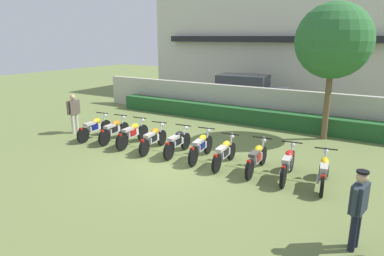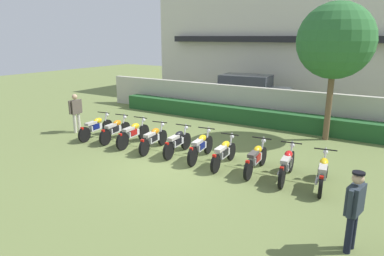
# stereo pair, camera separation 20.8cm
# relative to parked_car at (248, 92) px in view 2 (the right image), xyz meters

# --- Properties ---
(ground) EXTENTS (60.00, 60.00, 0.00)m
(ground) POSITION_rel_parked_car_xyz_m (1.57, -9.35, -0.94)
(ground) COLOR olive
(building) EXTENTS (19.06, 6.50, 7.21)m
(building) POSITION_rel_parked_car_xyz_m (1.57, 5.53, 2.67)
(building) COLOR beige
(building) RESTS_ON ground
(compound_wall) EXTENTS (18.11, 0.30, 1.63)m
(compound_wall) POSITION_rel_parked_car_xyz_m (1.57, -2.53, -0.12)
(compound_wall) COLOR #BCB7A8
(compound_wall) RESTS_ON ground
(hedge_row) EXTENTS (14.49, 0.70, 0.73)m
(hedge_row) POSITION_rel_parked_car_xyz_m (1.57, -3.23, -0.57)
(hedge_row) COLOR #235628
(hedge_row) RESTS_ON ground
(parked_car) EXTENTS (4.65, 2.41, 1.89)m
(parked_car) POSITION_rel_parked_car_xyz_m (0.00, 0.00, 0.00)
(parked_car) COLOR #9EA3A8
(parked_car) RESTS_ON ground
(tree_near_inspector) EXTENTS (2.81, 2.81, 5.20)m
(tree_near_inspector) POSITION_rel_parked_car_xyz_m (5.07, -3.96, 2.85)
(tree_near_inspector) COLOR brown
(tree_near_inspector) RESTS_ON ground
(motorcycle_in_row_0) EXTENTS (0.60, 1.95, 0.96)m
(motorcycle_in_row_0) POSITION_rel_parked_car_xyz_m (-2.76, -8.67, -0.49)
(motorcycle_in_row_0) COLOR black
(motorcycle_in_row_0) RESTS_ON ground
(motorcycle_in_row_1) EXTENTS (0.60, 1.87, 0.96)m
(motorcycle_in_row_1) POSITION_rel_parked_car_xyz_m (-1.82, -8.55, -0.49)
(motorcycle_in_row_1) COLOR black
(motorcycle_in_row_1) RESTS_ON ground
(motorcycle_in_row_2) EXTENTS (0.60, 1.96, 0.98)m
(motorcycle_in_row_2) POSITION_rel_parked_car_xyz_m (-0.87, -8.57, -0.48)
(motorcycle_in_row_2) COLOR black
(motorcycle_in_row_2) RESTS_ON ground
(motorcycle_in_row_3) EXTENTS (0.60, 1.88, 0.95)m
(motorcycle_in_row_3) POSITION_rel_parked_car_xyz_m (0.16, -8.65, -0.49)
(motorcycle_in_row_3) COLOR black
(motorcycle_in_row_3) RESTS_ON ground
(motorcycle_in_row_4) EXTENTS (0.60, 1.82, 0.96)m
(motorcycle_in_row_4) POSITION_rel_parked_car_xyz_m (1.13, -8.56, -0.49)
(motorcycle_in_row_4) COLOR black
(motorcycle_in_row_4) RESTS_ON ground
(motorcycle_in_row_5) EXTENTS (0.60, 1.94, 0.97)m
(motorcycle_in_row_5) POSITION_rel_parked_car_xyz_m (2.07, -8.57, -0.48)
(motorcycle_in_row_5) COLOR black
(motorcycle_in_row_5) RESTS_ON ground
(motorcycle_in_row_6) EXTENTS (0.60, 1.83, 0.94)m
(motorcycle_in_row_6) POSITION_rel_parked_car_xyz_m (2.99, -8.69, -0.50)
(motorcycle_in_row_6) COLOR black
(motorcycle_in_row_6) RESTS_ON ground
(motorcycle_in_row_7) EXTENTS (0.60, 1.93, 0.95)m
(motorcycle_in_row_7) POSITION_rel_parked_car_xyz_m (4.03, -8.62, -0.49)
(motorcycle_in_row_7) COLOR black
(motorcycle_in_row_7) RESTS_ON ground
(motorcycle_in_row_8) EXTENTS (0.60, 1.95, 0.98)m
(motorcycle_in_row_8) POSITION_rel_parked_car_xyz_m (4.97, -8.66, -0.48)
(motorcycle_in_row_8) COLOR black
(motorcycle_in_row_8) RESTS_ON ground
(motorcycle_in_row_9) EXTENTS (0.60, 1.86, 0.95)m
(motorcycle_in_row_9) POSITION_rel_parked_car_xyz_m (5.95, -8.68, -0.49)
(motorcycle_in_row_9) COLOR black
(motorcycle_in_row_9) RESTS_ON ground
(inspector_person) EXTENTS (0.22, 0.66, 1.64)m
(inspector_person) POSITION_rel_parked_car_xyz_m (-4.09, -8.52, 0.03)
(inspector_person) COLOR beige
(inspector_person) RESTS_ON ground
(officer_0) EXTENTS (0.30, 0.64, 1.60)m
(officer_0) POSITION_rel_parked_car_xyz_m (7.03, -11.33, 0.00)
(officer_0) COLOR black
(officer_0) RESTS_ON ground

